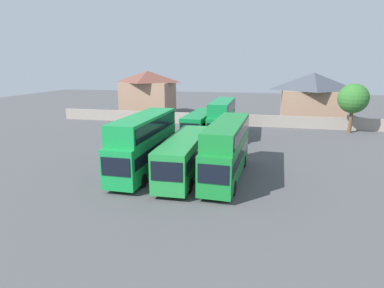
{
  "coord_description": "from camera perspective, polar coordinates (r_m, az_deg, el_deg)",
  "views": [
    {
      "loc": [
        6.54,
        -25.76,
        9.41
      ],
      "look_at": [
        0.0,
        3.0,
        2.12
      ],
      "focal_mm": 30.08,
      "sensor_mm": 36.0,
      "label": 1
    }
  ],
  "objects": [
    {
      "name": "bus_4",
      "position": [
        42.1,
        1.4,
        3.6
      ],
      "size": [
        2.96,
        10.36,
        3.33
      ],
      "rotation": [
        0.0,
        0.0,
        -1.61
      ],
      "color": "#10823C",
      "rests_on": "ground"
    },
    {
      "name": "ground",
      "position": [
        45.24,
        4.22,
        1.83
      ],
      "size": [
        140.0,
        140.0,
        0.0
      ],
      "primitive_type": "plane",
      "color": "#4C4C4F"
    },
    {
      "name": "house_terrace_centre",
      "position": [
        59.01,
        20.55,
        7.91
      ],
      "size": [
        10.45,
        7.72,
        8.15
      ],
      "color": "#9E7A60",
      "rests_on": "ground"
    },
    {
      "name": "bus_5",
      "position": [
        42.06,
        5.34,
        4.74
      ],
      "size": [
        2.57,
        10.07,
        4.93
      ],
      "rotation": [
        0.0,
        0.0,
        -1.57
      ],
      "color": "#138542",
      "rests_on": "ground"
    },
    {
      "name": "depot_boundary_wall",
      "position": [
        51.85,
        5.4,
        4.36
      ],
      "size": [
        56.0,
        0.5,
        1.8
      ],
      "primitive_type": "cube",
      "color": "gray",
      "rests_on": "ground"
    },
    {
      "name": "bus_3",
      "position": [
        27.08,
        6.22,
        -0.51
      ],
      "size": [
        2.95,
        11.41,
        4.83
      ],
      "rotation": [
        0.0,
        0.0,
        -1.61
      ],
      "color": "#177C30",
      "rests_on": "ground"
    },
    {
      "name": "bus_1",
      "position": [
        28.68,
        -8.47,
        0.55
      ],
      "size": [
        2.68,
        11.25,
        5.12
      ],
      "rotation": [
        0.0,
        0.0,
        -1.58
      ],
      "color": "#168D40",
      "rests_on": "ground"
    },
    {
      "name": "bus_2",
      "position": [
        27.53,
        -1.39,
        -1.83
      ],
      "size": [
        2.88,
        11.28,
        3.43
      ],
      "rotation": [
        0.0,
        0.0,
        -1.54
      ],
      "color": "#228B3C",
      "rests_on": "ground"
    },
    {
      "name": "house_terrace_left",
      "position": [
        62.78,
        -7.77,
        9.01
      ],
      "size": [
        9.38,
        8.0,
        8.29
      ],
      "color": "#9E7A60",
      "rests_on": "ground"
    },
    {
      "name": "tree_left_of_lot",
      "position": [
        50.37,
        26.68,
        7.2
      ],
      "size": [
        4.11,
        4.11,
        6.92
      ],
      "color": "brown",
      "rests_on": "ground"
    }
  ]
}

